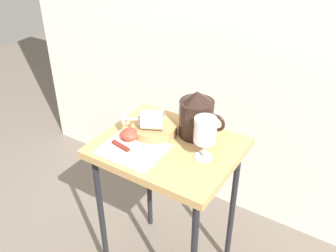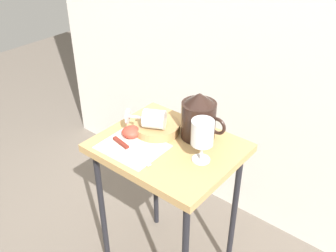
{
  "view_description": "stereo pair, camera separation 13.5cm",
  "coord_description": "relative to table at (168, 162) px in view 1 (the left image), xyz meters",
  "views": [
    {
      "loc": [
        0.61,
        -0.96,
        1.47
      ],
      "look_at": [
        0.0,
        0.0,
        0.75
      ],
      "focal_mm": 40.88,
      "sensor_mm": 36.0,
      "label": 1
    },
    {
      "loc": [
        0.72,
        -0.88,
        1.47
      ],
      "look_at": [
        0.0,
        0.0,
        0.75
      ],
      "focal_mm": 40.88,
      "sensor_mm": 36.0,
      "label": 2
    }
  ],
  "objects": [
    {
      "name": "table",
      "position": [
        0.0,
        0.0,
        0.0
      ],
      "size": [
        0.51,
        0.42,
        0.67
      ],
      "color": "tan",
      "rests_on": "ground_plane"
    },
    {
      "name": "linen_napkin",
      "position": [
        -0.09,
        -0.09,
        0.08
      ],
      "size": [
        0.23,
        0.19,
        0.0
      ],
      "primitive_type": "cube",
      "rotation": [
        0.0,
        0.0,
        0.02
      ],
      "color": "silver",
      "rests_on": "table"
    },
    {
      "name": "basket_tray",
      "position": [
        -0.09,
        0.04,
        0.1
      ],
      "size": [
        0.18,
        0.18,
        0.03
      ],
      "primitive_type": "cylinder",
      "color": "#AD8451",
      "rests_on": "table"
    },
    {
      "name": "pitcher",
      "position": [
        0.05,
        0.11,
        0.15
      ],
      "size": [
        0.18,
        0.13,
        0.18
      ],
      "color": "black",
      "rests_on": "table"
    },
    {
      "name": "wine_glass_upright",
      "position": [
        0.15,
        0.0,
        0.18
      ],
      "size": [
        0.08,
        0.08,
        0.16
      ],
      "color": "silver",
      "rests_on": "table"
    },
    {
      "name": "wine_glass_tipped_near",
      "position": [
        -0.08,
        0.01,
        0.15
      ],
      "size": [
        0.16,
        0.12,
        0.07
      ],
      "color": "silver",
      "rests_on": "basket_tray"
    },
    {
      "name": "apple_half_left",
      "position": [
        -0.14,
        -0.05,
        0.1
      ],
      "size": [
        0.07,
        0.07,
        0.04
      ],
      "primitive_type": "ellipsoid",
      "color": "#CC3D2D",
      "rests_on": "linen_napkin"
    },
    {
      "name": "knife",
      "position": [
        -0.1,
        -0.12,
        0.09
      ],
      "size": [
        0.21,
        0.05,
        0.01
      ],
      "color": "silver",
      "rests_on": "linen_napkin"
    }
  ]
}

